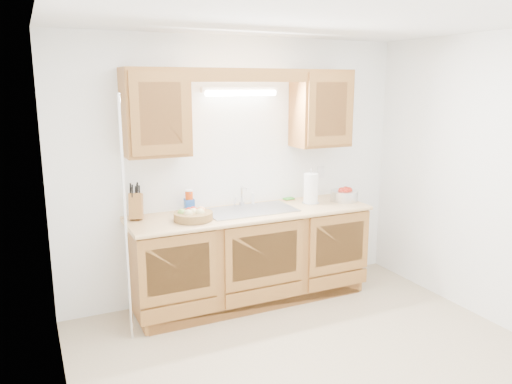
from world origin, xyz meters
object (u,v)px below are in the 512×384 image
paper_towel (311,189)px  apple_bowl (344,195)px  fruit_basket (193,215)px  knife_block (136,206)px

paper_towel → apple_bowl: size_ratio=1.02×
fruit_basket → knife_block: knife_block is taller
fruit_basket → apple_bowl: (1.62, 0.05, 0.01)m
fruit_basket → paper_towel: paper_towel is taller
fruit_basket → apple_bowl: size_ratio=0.98×
knife_block → paper_towel: size_ratio=0.93×
paper_towel → apple_bowl: bearing=-6.5°
knife_block → apple_bowl: size_ratio=0.94×
knife_block → apple_bowl: 2.07m
knife_block → fruit_basket: bearing=-11.9°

